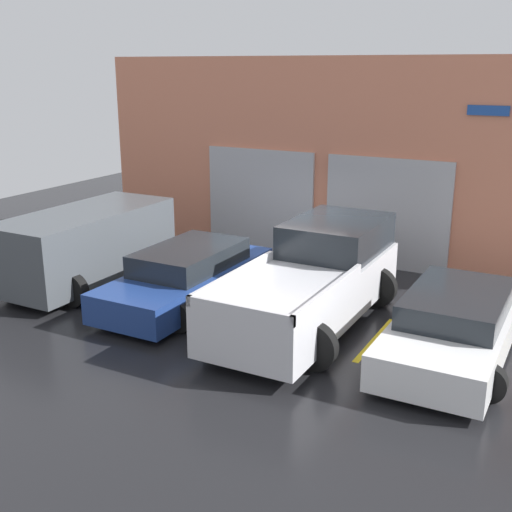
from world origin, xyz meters
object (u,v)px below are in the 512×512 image
pickup_truck (314,280)px  van_right (188,276)px  sedan_white (455,325)px  sedan_side (87,244)px

pickup_truck → van_right: bearing=-174.2°
sedan_white → van_right: 5.60m
pickup_truck → sedan_white: pickup_truck is taller
pickup_truck → sedan_white: bearing=-5.9°
sedan_white → van_right: van_right is taller
sedan_white → sedan_side: (-8.40, -0.02, 0.37)m
pickup_truck → sedan_side: 5.61m
van_right → sedan_side: bearing=-179.5°
pickup_truck → sedan_side: bearing=-176.8°
pickup_truck → sedan_white: size_ratio=1.19×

